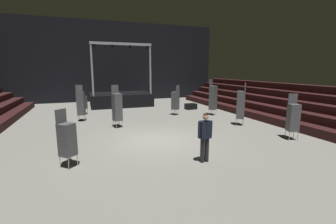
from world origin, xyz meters
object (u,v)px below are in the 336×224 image
(chair_stack_front_left, at_px, (81,103))
(equipment_road_case, at_px, (191,106))
(chair_stack_front_right, at_px, (175,100))
(chair_stack_mid_left, at_px, (241,104))
(stage_riser, at_px, (121,99))
(chair_stack_rear_right, at_px, (67,139))
(chair_stack_rear_centre, at_px, (293,117))
(chair_stack_mid_right, at_px, (213,97))
(crew_worker_near_stage, at_px, (119,102))
(chair_stack_rear_left, at_px, (83,102))
(man_with_tie, at_px, (205,135))
(chair_stack_mid_centre, at_px, (117,107))

(chair_stack_front_left, height_order, equipment_road_case, chair_stack_front_left)
(chair_stack_front_right, xyz_separation_m, chair_stack_mid_left, (2.40, -4.21, 0.17))
(chair_stack_mid_left, height_order, equipment_road_case, chair_stack_mid_left)
(chair_stack_front_right, bearing_deg, equipment_road_case, 4.52)
(stage_riser, bearing_deg, chair_stack_mid_left, -61.59)
(chair_stack_rear_right, xyz_separation_m, chair_stack_rear_centre, (9.67, -0.18, 0.08))
(chair_stack_mid_right, xyz_separation_m, crew_worker_near_stage, (-6.36, 2.06, -0.30))
(chair_stack_rear_right, bearing_deg, crew_worker_near_stage, -154.79)
(chair_stack_mid_left, bearing_deg, chair_stack_rear_centre, -135.09)
(chair_stack_front_left, relative_size, chair_stack_rear_right, 1.17)
(chair_stack_front_left, bearing_deg, crew_worker_near_stage, 34.16)
(chair_stack_mid_left, height_order, chair_stack_rear_left, chair_stack_mid_left)
(chair_stack_front_right, xyz_separation_m, equipment_road_case, (2.09, 1.80, -0.84))
(chair_stack_mid_right, bearing_deg, man_with_tie, 24.77)
(crew_worker_near_stage, bearing_deg, equipment_road_case, 149.53)
(man_with_tie, relative_size, chair_stack_mid_centre, 0.74)
(stage_riser, distance_m, chair_stack_mid_centre, 8.26)
(man_with_tie, xyz_separation_m, chair_stack_front_left, (-4.11, 8.51, 0.15))
(chair_stack_front_left, xyz_separation_m, chair_stack_front_right, (6.34, -0.12, -0.08))
(stage_riser, bearing_deg, crew_worker_near_stage, -100.32)
(stage_riser, xyz_separation_m, man_with_tie, (0.77, -14.19, 0.38))
(chair_stack_front_right, bearing_deg, stage_riser, 81.17)
(chair_stack_front_right, relative_size, chair_stack_rear_right, 1.09)
(crew_worker_near_stage, height_order, equipment_road_case, crew_worker_near_stage)
(chair_stack_mid_right, bearing_deg, chair_stack_rear_right, 1.30)
(equipment_road_case, bearing_deg, crew_worker_near_stage, -173.27)
(stage_riser, relative_size, man_with_tie, 3.03)
(chair_stack_mid_left, distance_m, chair_stack_rear_left, 10.92)
(chair_stack_mid_right, bearing_deg, chair_stack_rear_left, -54.34)
(chair_stack_front_left, height_order, crew_worker_near_stage, chair_stack_front_left)
(chair_stack_front_left, height_order, chair_stack_mid_right, chair_stack_mid_right)
(chair_stack_mid_right, height_order, crew_worker_near_stage, chair_stack_mid_right)
(crew_worker_near_stage, bearing_deg, stage_riser, -137.52)
(man_with_tie, relative_size, crew_worker_near_stage, 1.03)
(man_with_tie, height_order, chair_stack_rear_centre, chair_stack_rear_centre)
(crew_worker_near_stage, bearing_deg, chair_stack_rear_centre, 91.53)
(chair_stack_mid_right, height_order, equipment_road_case, chair_stack_mid_right)
(stage_riser, distance_m, chair_stack_mid_right, 8.74)
(chair_stack_rear_left, xyz_separation_m, crew_worker_near_stage, (2.35, -1.39, 0.07))
(chair_stack_front_right, xyz_separation_m, chair_stack_rear_centre, (2.93, -7.38, 0.00))
(crew_worker_near_stage, bearing_deg, chair_stack_rear_left, -67.72)
(stage_riser, distance_m, chair_stack_rear_right, 13.53)
(chair_stack_mid_centre, distance_m, chair_stack_rear_centre, 8.93)
(man_with_tie, bearing_deg, chair_stack_rear_right, -17.96)
(equipment_road_case, bearing_deg, stage_riser, 141.90)
(chair_stack_mid_centre, relative_size, chair_stack_rear_right, 1.22)
(chair_stack_rear_centre, xyz_separation_m, crew_worker_near_stage, (-6.80, 8.48, -0.09))
(man_with_tie, height_order, chair_stack_mid_left, chair_stack_mid_left)
(chair_stack_mid_left, distance_m, chair_stack_mid_centre, 7.09)
(chair_stack_front_left, relative_size, chair_stack_mid_right, 0.90)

